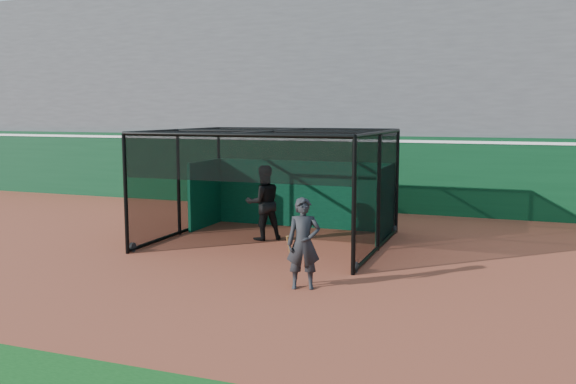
% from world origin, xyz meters
% --- Properties ---
extents(ground, '(120.00, 120.00, 0.00)m').
position_xyz_m(ground, '(0.00, 0.00, 0.00)').
color(ground, brown).
rests_on(ground, ground).
extents(outfield_wall, '(50.00, 0.50, 2.50)m').
position_xyz_m(outfield_wall, '(0.00, 8.50, 1.29)').
color(outfield_wall, '#093319').
rests_on(outfield_wall, ground).
extents(grandstand, '(50.00, 7.85, 8.95)m').
position_xyz_m(grandstand, '(0.00, 12.27, 4.48)').
color(grandstand, '#4C4C4F').
rests_on(grandstand, ground).
extents(batting_cage, '(5.48, 4.81, 2.79)m').
position_xyz_m(batting_cage, '(0.25, 2.75, 1.39)').
color(batting_cage, black).
rests_on(batting_cage, ground).
extents(batter, '(1.18, 1.16, 1.92)m').
position_xyz_m(batter, '(-0.08, 2.94, 0.96)').
color(batter, black).
rests_on(batter, ground).
extents(on_deck_player, '(0.72, 0.59, 1.71)m').
position_xyz_m(on_deck_player, '(2.31, -0.87, 0.85)').
color(on_deck_player, black).
rests_on(on_deck_player, ground).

